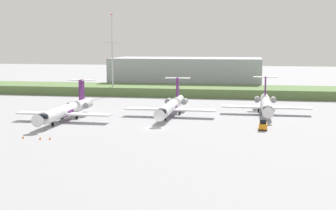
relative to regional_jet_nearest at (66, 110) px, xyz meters
name	(u,v)px	position (x,y,z in m)	size (l,w,h in m)	color
ground_plane	(177,109)	(22.90, 23.90, -2.54)	(500.00, 500.00, 0.00)	#939399
grass_berm	(193,91)	(22.90, 59.44, -0.99)	(320.00, 20.00, 3.09)	#597542
regional_jet_nearest	(66,110)	(0.00, 0.00, 0.00)	(22.81, 31.00, 9.00)	silver
regional_jet_second	(171,106)	(23.37, 11.46, 0.00)	(22.81, 31.00, 9.00)	silver
regional_jet_third	(266,104)	(47.18, 19.80, 0.00)	(22.81, 31.00, 9.00)	silver
antenna_mast	(112,62)	(-4.40, 52.51, 9.13)	(4.40, 0.50, 28.31)	#B2B2B7
distant_hangar	(187,73)	(17.51, 83.09, 3.63)	(59.12, 26.58, 12.34)	#9EA3AD
baggage_tug	(263,125)	(45.90, -4.16, -1.53)	(1.72, 3.20, 2.30)	orange
safety_cone_front_marker	(23,137)	(-0.13, -21.58, -2.26)	(0.44, 0.44, 0.55)	orange
safety_cone_mid_marker	(40,138)	(3.60, -22.00, -2.26)	(0.44, 0.44, 0.55)	orange
safety_cone_rear_marker	(50,138)	(5.46, -21.71, -2.26)	(0.44, 0.44, 0.55)	orange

